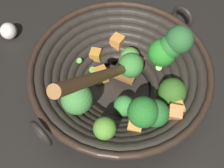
{
  "coord_description": "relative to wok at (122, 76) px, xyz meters",
  "views": [
    {
      "loc": [
        -0.32,
        -0.06,
        0.57
      ],
      "look_at": [
        -0.0,
        0.02,
        0.03
      ],
      "focal_mm": 47.84,
      "sensor_mm": 36.0,
      "label": 1
    }
  ],
  "objects": [
    {
      "name": "wok",
      "position": [
        0.0,
        0.0,
        0.0
      ],
      "size": [
        0.37,
        0.36,
        0.29
      ],
      "color": "black",
      "rests_on": "ground"
    },
    {
      "name": "ground_plane",
      "position": [
        0.0,
        0.0,
        -0.06
      ],
      "size": [
        4.0,
        4.0,
        0.0
      ],
      "primitive_type": "plane",
      "color": "black"
    },
    {
      "name": "garlic_bulb",
      "position": [
        0.09,
        0.3,
        -0.04
      ],
      "size": [
        0.04,
        0.04,
        0.04
      ],
      "primitive_type": "sphere",
      "color": "silver",
      "rests_on": "ground"
    }
  ]
}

